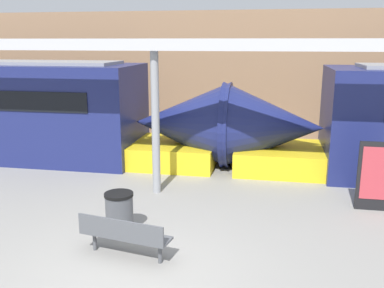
{
  "coord_description": "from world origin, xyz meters",
  "views": [
    {
      "loc": [
        2.22,
        -6.25,
        3.85
      ],
      "look_at": [
        0.35,
        3.66,
        1.4
      ],
      "focal_mm": 40.0,
      "sensor_mm": 36.0,
      "label": 1
    }
  ],
  "objects_px": {
    "bench_near": "(124,234)",
    "poster_board": "(381,176)",
    "trash_bin": "(120,213)",
    "support_column_near": "(156,124)"
  },
  "relations": [
    {
      "from": "bench_near",
      "to": "poster_board",
      "type": "relative_size",
      "value": 1.07
    },
    {
      "from": "bench_near",
      "to": "trash_bin",
      "type": "relative_size",
      "value": 2.01
    },
    {
      "from": "poster_board",
      "to": "support_column_near",
      "type": "relative_size",
      "value": 0.45
    },
    {
      "from": "support_column_near",
      "to": "poster_board",
      "type": "bearing_deg",
      "value": -2.52
    },
    {
      "from": "bench_near",
      "to": "poster_board",
      "type": "xyz_separation_m",
      "value": [
        5.04,
        3.24,
        0.34
      ]
    },
    {
      "from": "trash_bin",
      "to": "poster_board",
      "type": "relative_size",
      "value": 0.53
    },
    {
      "from": "poster_board",
      "to": "bench_near",
      "type": "bearing_deg",
      "value": -147.27
    },
    {
      "from": "bench_near",
      "to": "poster_board",
      "type": "distance_m",
      "value": 6.0
    },
    {
      "from": "trash_bin",
      "to": "support_column_near",
      "type": "bearing_deg",
      "value": 87.86
    },
    {
      "from": "poster_board",
      "to": "support_column_near",
      "type": "xyz_separation_m",
      "value": [
        -5.38,
        0.24,
        0.98
      ]
    }
  ]
}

